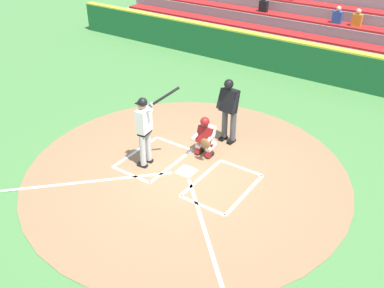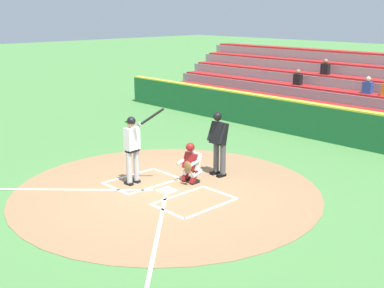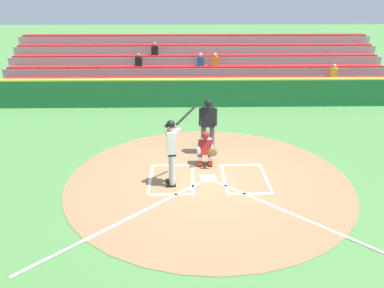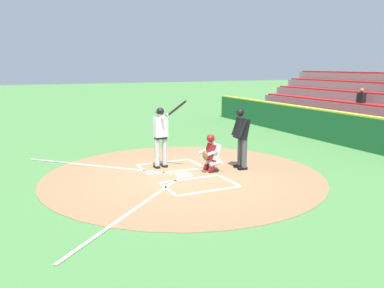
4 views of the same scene
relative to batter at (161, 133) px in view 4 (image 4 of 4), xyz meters
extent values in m
plane|color=#4C8442|center=(-1.02, -0.30, -1.10)|extent=(120.00, 120.00, 0.00)
cylinder|color=#99704C|center=(-1.02, -0.30, -1.09)|extent=(8.00, 8.00, 0.01)
cube|color=white|center=(-1.02, -0.30, -1.08)|extent=(0.44, 0.44, 0.01)
cube|color=white|center=(-2.07, -1.20, -1.08)|extent=(1.20, 0.08, 0.01)
cube|color=white|center=(-2.07, 0.60, -1.08)|extent=(1.20, 0.08, 0.01)
cube|color=white|center=(-1.47, -0.30, -1.08)|extent=(0.08, 1.80, 0.01)
cube|color=white|center=(-2.67, -0.30, -1.08)|extent=(0.08, 1.80, 0.01)
cube|color=white|center=(0.03, -1.20, -1.08)|extent=(1.20, 0.08, 0.01)
cube|color=white|center=(0.03, 0.60, -1.08)|extent=(1.20, 0.08, 0.01)
cube|color=white|center=(-0.57, -0.30, -1.08)|extent=(0.08, 1.80, 0.01)
cube|color=white|center=(0.63, -0.30, -1.08)|extent=(0.08, 1.80, 0.01)
cube|color=white|center=(1.08, 1.80, -1.08)|extent=(3.73, 3.73, 0.01)
cube|color=white|center=(-3.12, 1.80, -1.08)|extent=(3.73, 3.73, 0.01)
cylinder|color=#BCBCBC|center=(-0.01, 0.14, -0.60)|extent=(0.15, 0.15, 0.84)
cube|color=black|center=(0.03, 0.15, -1.05)|extent=(0.27, 0.15, 0.09)
cylinder|color=#BCBCBC|center=(0.02, -0.12, -0.60)|extent=(0.15, 0.15, 0.84)
cube|color=black|center=(0.06, -0.11, -1.05)|extent=(0.27, 0.15, 0.09)
cube|color=black|center=(0.01, 0.01, -0.13)|extent=(0.26, 0.36, 0.10)
cube|color=white|center=(0.01, 0.01, 0.18)|extent=(0.28, 0.42, 0.60)
sphere|color=#9E7051|center=(0.03, 0.01, 0.59)|extent=(0.21, 0.21, 0.21)
sphere|color=black|center=(0.01, 0.01, 0.66)|extent=(0.23, 0.23, 0.23)
cube|color=black|center=(0.12, 0.02, 0.63)|extent=(0.13, 0.18, 0.02)
cylinder|color=white|center=(-0.04, 0.02, 0.46)|extent=(0.44, 0.14, 0.21)
cylinder|color=white|center=(-0.02, -0.19, 0.46)|extent=(0.27, 0.12, 0.29)
cylinder|color=black|center=(-0.36, -0.36, 0.76)|extent=(0.65, 0.43, 0.53)
cylinder|color=black|center=(-0.07, -0.18, 0.52)|extent=(0.10, 0.11, 0.08)
cube|color=black|center=(-1.13, -1.21, -1.05)|extent=(0.12, 0.26, 0.09)
cube|color=maroon|center=(-1.13, -1.17, -0.90)|extent=(0.12, 0.24, 0.37)
cylinder|color=silver|center=(-1.13, -1.27, -0.82)|extent=(0.15, 0.36, 0.21)
cube|color=black|center=(-0.81, -1.21, -1.05)|extent=(0.12, 0.26, 0.09)
cube|color=maroon|center=(-0.81, -1.17, -0.90)|extent=(0.12, 0.24, 0.37)
cylinder|color=silver|center=(-0.81, -1.27, -0.82)|extent=(0.15, 0.36, 0.21)
cube|color=silver|center=(-0.97, -1.28, -0.48)|extent=(0.40, 0.36, 0.52)
cube|color=maroon|center=(-0.97, -1.17, -0.48)|extent=(0.42, 0.22, 0.46)
sphere|color=#9E7051|center=(-0.97, -1.21, -0.11)|extent=(0.21, 0.21, 0.21)
sphere|color=maroon|center=(-0.97, -1.19, -0.09)|extent=(0.24, 0.24, 0.24)
cylinder|color=silver|center=(-1.17, -1.11, -0.50)|extent=(0.09, 0.45, 0.20)
cylinder|color=silver|center=(-0.77, -1.11, -0.50)|extent=(0.09, 0.45, 0.20)
ellipsoid|color=brown|center=(-1.17, -0.91, -0.53)|extent=(0.28, 0.10, 0.28)
cylinder|color=#4C4C51|center=(-1.25, -2.20, -0.59)|extent=(0.16, 0.16, 0.86)
cube|color=black|center=(-1.24, -2.15, -1.05)|extent=(0.15, 0.29, 0.09)
cylinder|color=#4C4C51|center=(-0.97, -2.22, -0.59)|extent=(0.16, 0.16, 0.86)
cube|color=black|center=(-0.96, -2.17, -1.05)|extent=(0.15, 0.29, 0.09)
cube|color=black|center=(-1.10, -2.17, 0.15)|extent=(0.47, 0.40, 0.66)
sphere|color=brown|center=(-1.10, -2.13, 0.62)|extent=(0.22, 0.22, 0.22)
sphere|color=black|center=(-1.10, -2.11, 0.64)|extent=(0.25, 0.25, 0.25)
cylinder|color=black|center=(-1.34, -2.07, 0.18)|extent=(0.12, 0.29, 0.56)
cylinder|color=black|center=(-0.86, -2.11, 0.18)|extent=(0.12, 0.29, 0.56)
sphere|color=white|center=(-0.40, -1.92, -1.06)|extent=(0.07, 0.07, 0.07)
cube|color=#1E6033|center=(-1.02, -7.80, -0.47)|extent=(22.00, 0.36, 1.25)
cube|color=yellow|center=(-1.02, -7.80, 0.18)|extent=(22.00, 0.32, 0.06)
cube|color=black|center=(2.02, -10.48, 0.56)|extent=(0.36, 0.22, 0.46)
sphere|color=#9E7051|center=(2.02, -10.48, 0.90)|extent=(0.20, 0.20, 0.20)
camera|label=1|loc=(-6.07, 6.85, 5.00)|focal=39.96mm
camera|label=2|loc=(-10.18, 7.53, 3.46)|focal=45.87mm
camera|label=3|loc=(-0.35, 9.19, 3.78)|focal=34.86mm
camera|label=4|loc=(-11.02, 4.03, 2.01)|focal=36.61mm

